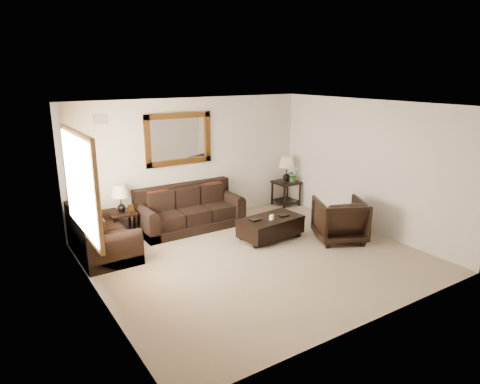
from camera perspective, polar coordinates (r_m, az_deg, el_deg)
room at (r=7.32m, az=2.37°, el=0.94°), size 5.51×5.01×2.71m
window at (r=7.02m, az=-20.45°, el=0.99°), size 0.07×1.96×1.66m
mirror at (r=9.17m, az=-8.18°, el=7.00°), size 1.50×0.06×1.10m
air_vent at (r=8.59m, az=-18.12°, el=9.17°), size 0.25×0.02×0.18m
sofa at (r=9.17m, az=-6.76°, el=-2.75°), size 2.20×0.95×0.90m
loveseat at (r=8.14m, az=-18.15°, el=-5.89°), size 0.94×1.59×0.89m
end_table_left at (r=8.70m, az=-15.56°, el=-1.53°), size 0.50×0.50×1.11m
end_table_right at (r=10.54m, az=6.22°, el=2.46°), size 0.57×0.57×1.25m
coffee_table at (r=8.55m, az=4.09°, el=-4.49°), size 1.34×0.82×0.54m
armchair at (r=8.61m, az=13.17°, el=-3.34°), size 1.18×1.16×0.93m
potted_plant at (r=10.56m, az=7.08°, el=2.03°), size 0.30×0.33×0.24m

